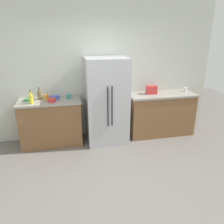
# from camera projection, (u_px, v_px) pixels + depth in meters

# --- Properties ---
(ground_plane) EXTENTS (10.51, 10.51, 0.00)m
(ground_plane) POSITION_uv_depth(u_px,v_px,m) (114.00, 187.00, 3.24)
(ground_plane) COLOR slate
(kitchen_back_panel) EXTENTS (5.25, 0.10, 2.95)m
(kitchen_back_panel) POSITION_uv_depth(u_px,v_px,m) (94.00, 68.00, 4.56)
(kitchen_back_panel) COLOR silver
(kitchen_back_panel) RESTS_ON ground_plane
(counter_left) EXTENTS (1.21, 0.60, 0.93)m
(counter_left) POSITION_uv_depth(u_px,v_px,m) (51.00, 122.00, 4.40)
(counter_left) COLOR brown
(counter_left) RESTS_ON ground_plane
(counter_right) EXTENTS (1.45, 0.60, 0.93)m
(counter_right) POSITION_uv_depth(u_px,v_px,m) (160.00, 114.00, 4.87)
(counter_right) COLOR brown
(counter_right) RESTS_ON ground_plane
(refrigerator) EXTENTS (0.82, 0.74, 1.73)m
(refrigerator) POSITION_uv_depth(u_px,v_px,m) (106.00, 101.00, 4.41)
(refrigerator) COLOR #B2B5BA
(refrigerator) RESTS_ON ground_plane
(toaster) EXTENTS (0.21, 0.16, 0.18)m
(toaster) POSITION_uv_depth(u_px,v_px,m) (151.00, 90.00, 4.68)
(toaster) COLOR red
(toaster) RESTS_ON counter_right
(bottle_a) EXTENTS (0.08, 0.08, 0.23)m
(bottle_a) POSITION_uv_depth(u_px,v_px,m) (40.00, 95.00, 4.29)
(bottle_a) COLOR brown
(bottle_a) RESTS_ON counter_left
(bottle_b) EXTENTS (0.08, 0.08, 0.25)m
(bottle_b) POSITION_uv_depth(u_px,v_px,m) (31.00, 99.00, 4.01)
(bottle_b) COLOR yellow
(bottle_b) RESTS_ON counter_left
(cup_a) EXTENTS (0.08, 0.08, 0.10)m
(cup_a) POSITION_uv_depth(u_px,v_px,m) (46.00, 97.00, 4.28)
(cup_a) COLOR orange
(cup_a) RESTS_ON counter_left
(cup_b) EXTENTS (0.08, 0.08, 0.08)m
(cup_b) POSITION_uv_depth(u_px,v_px,m) (69.00, 97.00, 4.34)
(cup_b) COLOR teal
(cup_b) RESTS_ON counter_left
(cup_c) EXTENTS (0.07, 0.07, 0.09)m
(cup_c) POSITION_uv_depth(u_px,v_px,m) (186.00, 90.00, 4.87)
(cup_c) COLOR white
(cup_c) RESTS_ON counter_right
(bowl_a) EXTENTS (0.18, 0.18, 0.05)m
(bowl_a) POSITION_uv_depth(u_px,v_px,m) (29.00, 100.00, 4.20)
(bowl_a) COLOR green
(bowl_a) RESTS_ON counter_left
(bowl_b) EXTENTS (0.15, 0.15, 0.07)m
(bowl_b) POSITION_uv_depth(u_px,v_px,m) (52.00, 100.00, 4.14)
(bowl_b) COLOR red
(bowl_b) RESTS_ON counter_left
(bowl_c) EXTENTS (0.19, 0.19, 0.06)m
(bowl_c) POSITION_uv_depth(u_px,v_px,m) (55.00, 97.00, 4.33)
(bowl_c) COLOR blue
(bowl_c) RESTS_ON counter_left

